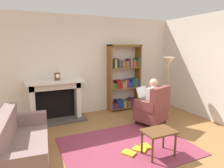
# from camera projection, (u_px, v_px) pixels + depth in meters

# --- Properties ---
(ground) EXTENTS (14.00, 14.00, 0.00)m
(ground) POSITION_uv_depth(u_px,v_px,m) (135.00, 154.00, 3.46)
(ground) COLOR olive
(back_wall) EXTENTS (5.60, 0.10, 2.70)m
(back_wall) POSITION_uv_depth(u_px,v_px,m) (89.00, 66.00, 5.48)
(back_wall) COLOR silver
(back_wall) RESTS_ON ground
(side_wall_right) EXTENTS (0.10, 5.20, 2.70)m
(side_wall_right) POSITION_uv_depth(u_px,v_px,m) (194.00, 66.00, 5.42)
(side_wall_right) COLOR silver
(side_wall_right) RESTS_ON ground
(area_rug) EXTENTS (2.40, 1.80, 0.01)m
(area_rug) POSITION_uv_depth(u_px,v_px,m) (127.00, 146.00, 3.73)
(area_rug) COLOR #843247
(area_rug) RESTS_ON ground
(fireplace) EXTENTS (1.43, 0.64, 1.06)m
(fireplace) POSITION_uv_depth(u_px,v_px,m) (55.00, 99.00, 5.00)
(fireplace) COLOR #4C4742
(fireplace) RESTS_ON ground
(mantel_clock) EXTENTS (0.14, 0.14, 0.19)m
(mantel_clock) POSITION_uv_depth(u_px,v_px,m) (57.00, 76.00, 4.82)
(mantel_clock) COLOR brown
(mantel_clock) RESTS_ON fireplace
(bookshelf) EXTENTS (0.99, 0.32, 1.93)m
(bookshelf) POSITION_uv_depth(u_px,v_px,m) (125.00, 79.00, 5.80)
(bookshelf) COLOR brown
(bookshelf) RESTS_ON ground
(armchair_reading) EXTENTS (0.82, 0.80, 0.97)m
(armchair_reading) POSITION_uv_depth(u_px,v_px,m) (153.00, 108.00, 4.67)
(armchair_reading) COLOR #331E14
(armchair_reading) RESTS_ON ground
(seated_reader) EXTENTS (0.49, 0.59, 1.14)m
(seated_reader) POSITION_uv_depth(u_px,v_px,m) (150.00, 99.00, 4.71)
(seated_reader) COLOR white
(seated_reader) RESTS_ON ground
(sofa_floral) EXTENTS (0.89, 1.76, 0.85)m
(sofa_floral) POSITION_uv_depth(u_px,v_px,m) (20.00, 149.00, 3.01)
(sofa_floral) COLOR #826764
(sofa_floral) RESTS_ON ground
(side_table) EXTENTS (0.56, 0.39, 0.46)m
(side_table) POSITION_uv_depth(u_px,v_px,m) (159.00, 134.00, 3.35)
(side_table) COLOR brown
(side_table) RESTS_ON ground
(scattered_books) EXTENTS (0.62, 0.33, 0.04)m
(scattered_books) POSITION_uv_depth(u_px,v_px,m) (138.00, 150.00, 3.56)
(scattered_books) COLOR gold
(scattered_books) RESTS_ON area_rug
(floor_lamp) EXTENTS (0.32, 0.32, 1.60)m
(floor_lamp) POSITION_uv_depth(u_px,v_px,m) (168.00, 66.00, 5.29)
(floor_lamp) COLOR #B7933F
(floor_lamp) RESTS_ON ground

